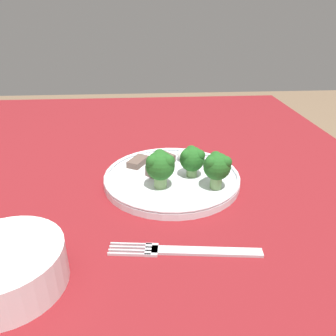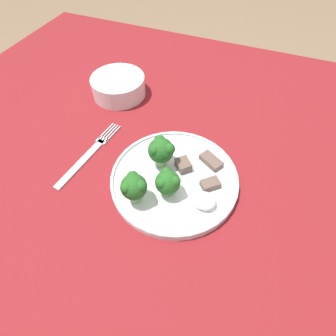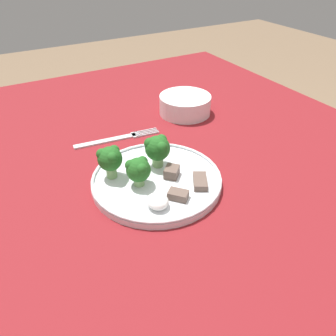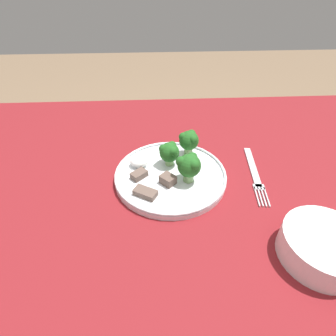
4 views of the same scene
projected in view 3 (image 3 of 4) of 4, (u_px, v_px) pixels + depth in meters
table at (186, 201)px, 0.74m from camera, size 1.32×1.01×0.78m
dinner_plate at (157, 180)px, 0.63m from camera, size 0.25×0.25×0.02m
fork at (117, 139)px, 0.77m from camera, size 0.04×0.20×0.00m
cream_bowl at (185, 105)px, 0.87m from camera, size 0.14×0.14×0.05m
broccoli_floret_near_rim_left at (110, 159)px, 0.61m from camera, size 0.05×0.05×0.06m
broccoli_floret_center_left at (158, 148)px, 0.64m from camera, size 0.05×0.05×0.07m
broccoli_floret_back_left at (138, 169)px, 0.59m from camera, size 0.05×0.05×0.06m
meat_slice_front_slice at (200, 181)px, 0.61m from camera, size 0.05×0.04×0.01m
meat_slice_middle_slice at (178, 195)px, 0.58m from camera, size 0.04×0.04×0.01m
meat_slice_rear_slice at (172, 172)px, 0.63m from camera, size 0.04×0.04×0.02m
sauce_dollop at (158, 201)px, 0.56m from camera, size 0.04×0.04×0.02m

